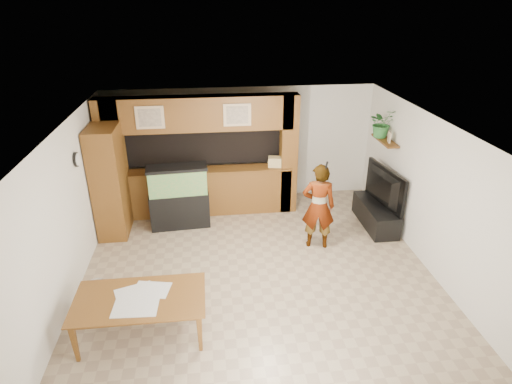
{
  "coord_description": "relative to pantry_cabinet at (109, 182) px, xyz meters",
  "views": [
    {
      "loc": [
        -0.76,
        -6.05,
        4.44
      ],
      "look_at": [
        0.03,
        0.6,
        1.32
      ],
      "focal_mm": 30.0,
      "sensor_mm": 36.0,
      "label": 1
    }
  ],
  "objects": [
    {
      "name": "ceiling",
      "position": [
        2.7,
        -1.85,
        1.5
      ],
      "size": [
        6.5,
        6.5,
        0.0
      ],
      "primitive_type": "plane",
      "color": "white",
      "rests_on": "wall_back"
    },
    {
      "name": "tv_stand",
      "position": [
        5.35,
        -0.36,
        -0.87
      ],
      "size": [
        0.52,
        1.42,
        0.47
      ],
      "primitive_type": "cube",
      "color": "black",
      "rests_on": "floor"
    },
    {
      "name": "wall_right",
      "position": [
        5.7,
        -1.85,
        0.2
      ],
      "size": [
        0.0,
        6.5,
        6.5
      ],
      "primitive_type": "plane",
      "rotation": [
        1.57,
        0.0,
        -1.57
      ],
      "color": "silver",
      "rests_on": "floor"
    },
    {
      "name": "trash_can",
      "position": [
        0.17,
        -2.44,
        -0.85
      ],
      "size": [
        0.27,
        0.27,
        0.5
      ],
      "primitive_type": "cylinder",
      "color": "#B2B2B7",
      "rests_on": "floor"
    },
    {
      "name": "dining_table",
      "position": [
        0.9,
        -3.07,
        -0.79
      ],
      "size": [
        1.8,
        1.0,
        0.63
      ],
      "primitive_type": "imported",
      "rotation": [
        0.0,
        0.0,
        0.0
      ],
      "color": "brown",
      "rests_on": "floor"
    },
    {
      "name": "wall_back",
      "position": [
        2.7,
        1.4,
        0.2
      ],
      "size": [
        6.0,
        0.0,
        6.0
      ],
      "primitive_type": "plane",
      "rotation": [
        1.57,
        0.0,
        0.0
      ],
      "color": "silver",
      "rests_on": "floor"
    },
    {
      "name": "newspaper_a",
      "position": [
        0.87,
        -3.21,
        -0.47
      ],
      "size": [
        0.62,
        0.46,
        0.01
      ],
      "primitive_type": "cube",
      "rotation": [
        0.0,
        0.0,
        -0.05
      ],
      "color": "silver",
      "rests_on": "dining_table"
    },
    {
      "name": "photo_frame",
      "position": [
        5.55,
        -0.08,
        0.72
      ],
      "size": [
        0.06,
        0.16,
        0.22
      ],
      "primitive_type": "cube",
      "rotation": [
        0.0,
        0.0,
        -0.19
      ],
      "color": "tan",
      "rests_on": "wall_shelf"
    },
    {
      "name": "microphone",
      "position": [
        3.98,
        -1.16,
        0.62
      ],
      "size": [
        0.03,
        0.1,
        0.15
      ],
      "primitive_type": "cylinder",
      "rotation": [
        0.44,
        0.0,
        0.0
      ],
      "color": "black",
      "rests_on": "person"
    },
    {
      "name": "floor",
      "position": [
        2.7,
        -1.85,
        -1.1
      ],
      "size": [
        6.5,
        6.5,
        0.0
      ],
      "primitive_type": "plane",
      "color": "#9D8A6D",
      "rests_on": "ground"
    },
    {
      "name": "newspaper_b",
      "position": [
        0.82,
        -2.92,
        -0.47
      ],
      "size": [
        0.61,
        0.52,
        0.01
      ],
      "primitive_type": "cube",
      "rotation": [
        0.0,
        0.0,
        0.33
      ],
      "color": "silver",
      "rests_on": "dining_table"
    },
    {
      "name": "pantry_cabinet",
      "position": [
        0.0,
        0.0,
        0.0
      ],
      "size": [
        0.55,
        0.9,
        2.21
      ],
      "primitive_type": "cube",
      "color": "brown",
      "rests_on": "floor"
    },
    {
      "name": "newspaper_c",
      "position": [
        1.05,
        -2.87,
        -0.47
      ],
      "size": [
        0.56,
        0.46,
        0.01
      ],
      "primitive_type": "cube",
      "rotation": [
        0.0,
        0.0,
        -0.21
      ],
      "color": "silver",
      "rests_on": "dining_table"
    },
    {
      "name": "counter_box",
      "position": [
        3.37,
        0.6,
        0.04
      ],
      "size": [
        0.35,
        0.27,
        0.21
      ],
      "primitive_type": "cube",
      "rotation": [
        0.0,
        0.0,
        -0.19
      ],
      "color": "tan",
      "rests_on": "partition"
    },
    {
      "name": "partition",
      "position": [
        1.75,
        0.79,
        0.21
      ],
      "size": [
        4.2,
        0.99,
        2.6
      ],
      "color": "brown",
      "rests_on": "floor"
    },
    {
      "name": "aquarium",
      "position": [
        1.3,
        0.1,
        -0.45
      ],
      "size": [
        1.2,
        0.45,
        1.33
      ],
      "rotation": [
        0.0,
        0.0,
        0.07
      ],
      "color": "black",
      "rests_on": "floor"
    },
    {
      "name": "wall_shelf",
      "position": [
        5.55,
        0.1,
        0.6
      ],
      "size": [
        0.25,
        0.9,
        0.04
      ],
      "primitive_type": "cube",
      "color": "brown",
      "rests_on": "wall_right"
    },
    {
      "name": "wall_left",
      "position": [
        -0.3,
        -1.85,
        0.2
      ],
      "size": [
        0.0,
        6.5,
        6.5
      ],
      "primitive_type": "plane",
      "rotation": [
        1.57,
        0.0,
        1.57
      ],
      "color": "silver",
      "rests_on": "floor"
    },
    {
      "name": "wall_clock",
      "position": [
        -0.27,
        -0.85,
        0.8
      ],
      "size": [
        0.05,
        0.25,
        0.25
      ],
      "color": "black",
      "rests_on": "wall_left"
    },
    {
      "name": "television",
      "position": [
        5.35,
        -0.36,
        -0.24
      ],
      "size": [
        0.39,
        1.38,
        0.79
      ],
      "primitive_type": "imported",
      "rotation": [
        0.0,
        0.0,
        1.72
      ],
      "color": "black",
      "rests_on": "tv_stand"
    },
    {
      "name": "person",
      "position": [
        3.93,
        -1.0,
        -0.26
      ],
      "size": [
        0.68,
        0.52,
        1.68
      ],
      "primitive_type": "imported",
      "rotation": [
        0.0,
        0.0,
        2.94
      ],
      "color": "tan",
      "rests_on": "floor"
    },
    {
      "name": "potted_plant",
      "position": [
        5.52,
        0.29,
        0.92
      ],
      "size": [
        0.62,
        0.56,
        0.6
      ],
      "primitive_type": "imported",
      "rotation": [
        0.0,
        0.0,
        0.21
      ],
      "color": "#2B6D30",
      "rests_on": "wall_shelf"
    }
  ]
}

